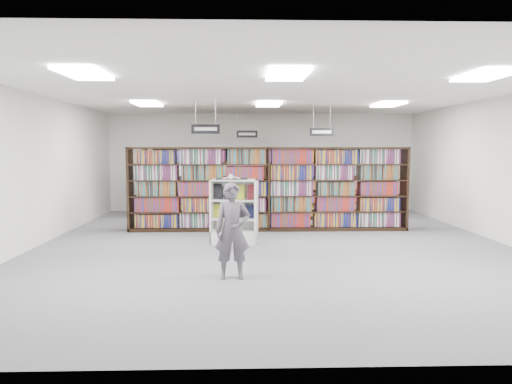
{
  "coord_description": "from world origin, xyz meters",
  "views": [
    {
      "loc": [
        -0.7,
        -10.53,
        2.07
      ],
      "look_at": [
        -0.36,
        0.5,
        1.1
      ],
      "focal_mm": 35.0,
      "sensor_mm": 36.0,
      "label": 1
    }
  ],
  "objects_px": {
    "open_book": "(231,178)",
    "bookshelf_row_near": "(268,189)",
    "endcap_display": "(234,222)",
    "shopper": "(232,231)"
  },
  "relations": [
    {
      "from": "bookshelf_row_near",
      "to": "open_book",
      "type": "relative_size",
      "value": 10.1
    },
    {
      "from": "endcap_display",
      "to": "open_book",
      "type": "distance_m",
      "value": 0.96
    },
    {
      "from": "bookshelf_row_near",
      "to": "shopper",
      "type": "height_order",
      "value": "bookshelf_row_near"
    },
    {
      "from": "endcap_display",
      "to": "shopper",
      "type": "xyz_separation_m",
      "value": [
        0.01,
        -2.97,
        0.29
      ]
    },
    {
      "from": "bookshelf_row_near",
      "to": "shopper",
      "type": "bearing_deg",
      "value": -99.96
    },
    {
      "from": "bookshelf_row_near",
      "to": "open_book",
      "type": "distance_m",
      "value": 2.02
    },
    {
      "from": "shopper",
      "to": "open_book",
      "type": "bearing_deg",
      "value": 88.09
    },
    {
      "from": "endcap_display",
      "to": "shopper",
      "type": "distance_m",
      "value": 2.99
    },
    {
      "from": "open_book",
      "to": "bookshelf_row_near",
      "type": "bearing_deg",
      "value": 61.12
    },
    {
      "from": "bookshelf_row_near",
      "to": "endcap_display",
      "type": "xyz_separation_m",
      "value": [
        -0.84,
        -1.76,
        -0.58
      ]
    }
  ]
}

